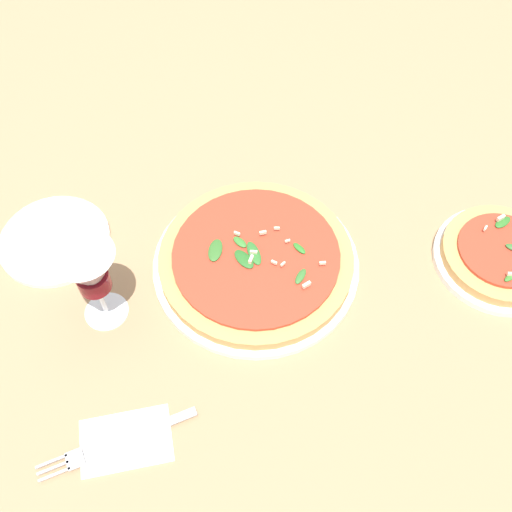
{
  "coord_description": "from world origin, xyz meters",
  "views": [
    {
      "loc": [
        0.18,
        0.51,
        0.8
      ],
      "look_at": [
        -0.02,
        0.03,
        0.03
      ],
      "focal_mm": 42.0,
      "sensor_mm": 36.0,
      "label": 1
    }
  ],
  "objects_px": {
    "wine_glass": "(91,274)",
    "side_plate_white": "(54,239)",
    "pizza_arugula_main": "(256,261)",
    "fork": "(119,442)",
    "pizza_personal_side": "(500,256)"
  },
  "relations": [
    {
      "from": "fork",
      "to": "side_plate_white",
      "type": "distance_m",
      "value": 0.36
    },
    {
      "from": "pizza_arugula_main",
      "to": "fork",
      "type": "xyz_separation_m",
      "value": [
        0.28,
        0.19,
        -0.01
      ]
    },
    {
      "from": "wine_glass",
      "to": "side_plate_white",
      "type": "height_order",
      "value": "wine_glass"
    },
    {
      "from": "pizza_arugula_main",
      "to": "side_plate_white",
      "type": "xyz_separation_m",
      "value": [
        0.29,
        -0.17,
        -0.01
      ]
    },
    {
      "from": "pizza_personal_side",
      "to": "fork",
      "type": "bearing_deg",
      "value": 4.92
    },
    {
      "from": "pizza_arugula_main",
      "to": "wine_glass",
      "type": "height_order",
      "value": "wine_glass"
    },
    {
      "from": "wine_glass",
      "to": "side_plate_white",
      "type": "distance_m",
      "value": 0.19
    },
    {
      "from": "pizza_arugula_main",
      "to": "wine_glass",
      "type": "relative_size",
      "value": 2.11
    },
    {
      "from": "pizza_personal_side",
      "to": "wine_glass",
      "type": "height_order",
      "value": "wine_glass"
    },
    {
      "from": "pizza_arugula_main",
      "to": "side_plate_white",
      "type": "height_order",
      "value": "pizza_arugula_main"
    },
    {
      "from": "wine_glass",
      "to": "fork",
      "type": "xyz_separation_m",
      "value": [
        0.03,
        0.2,
        -0.1
      ]
    },
    {
      "from": "pizza_arugula_main",
      "to": "side_plate_white",
      "type": "relative_size",
      "value": 1.82
    },
    {
      "from": "fork",
      "to": "side_plate_white",
      "type": "bearing_deg",
      "value": -88.56
    },
    {
      "from": "pizza_personal_side",
      "to": "wine_glass",
      "type": "distance_m",
      "value": 0.63
    },
    {
      "from": "wine_glass",
      "to": "side_plate_white",
      "type": "xyz_separation_m",
      "value": [
        0.05,
        -0.16,
        -0.1
      ]
    }
  ]
}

